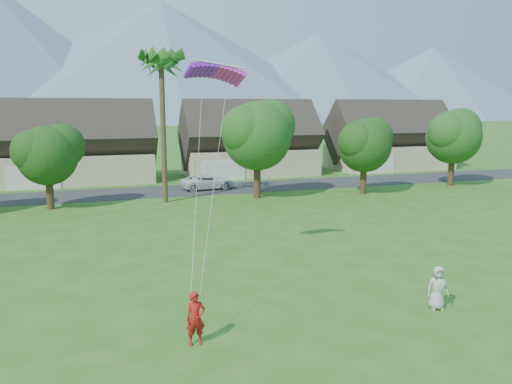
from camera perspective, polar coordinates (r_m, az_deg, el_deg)
name	(u,v)px	position (r m, az deg, el deg)	size (l,w,h in m)	color
ground	(352,358)	(17.21, 10.97, -18.14)	(500.00, 500.00, 0.00)	#2D6019
street	(178,191)	(48.48, -8.87, 0.16)	(90.00, 7.00, 0.01)	#2D2D30
kite_flyer	(196,318)	(17.51, -6.92, -14.16)	(0.68, 0.44, 1.86)	#AE1813
watcher	(438,288)	(21.43, 20.06, -10.24)	(0.87, 0.56, 1.78)	#B4B4AF
parked_car	(208,182)	(48.91, -5.53, 1.17)	(2.39, 5.19, 1.44)	white
mountain_ridge	(125,65)	(274.61, -14.77, 13.87)	(540.00, 240.00, 70.00)	slate
houses_row	(169,147)	(56.96, -9.95, 5.04)	(72.75, 8.19, 8.86)	beige
tree_row	(175,145)	(41.74, -9.23, 5.37)	(62.27, 6.67, 8.45)	#47301C
fan_palm	(161,58)	(42.25, -10.81, 14.76)	(3.00, 3.00, 13.80)	#4C3D26
parafoil_kite	(215,71)	(23.97, -4.71, 13.66)	(2.85, 1.17, 0.50)	purple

